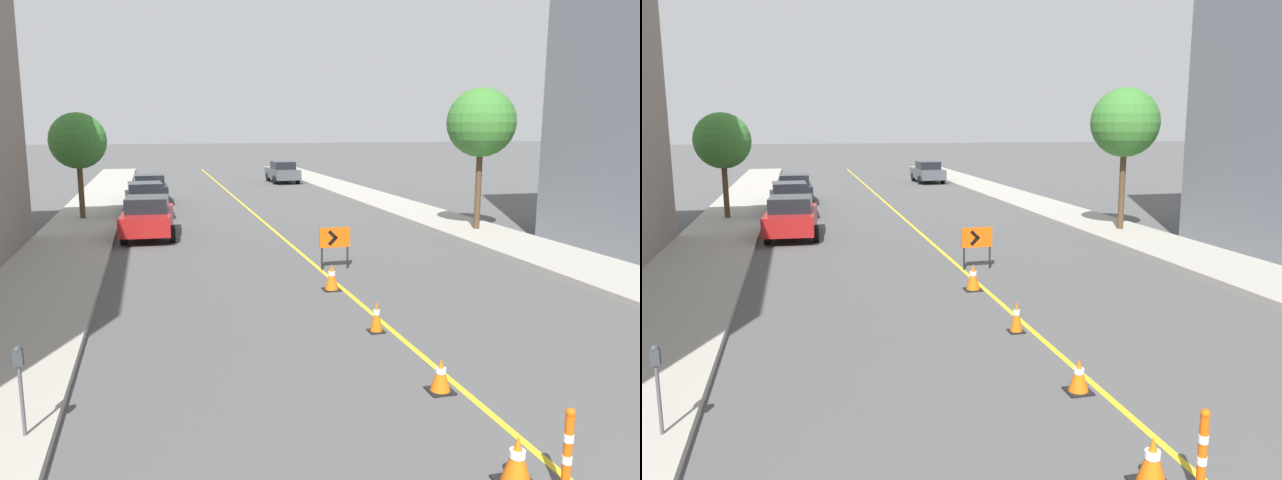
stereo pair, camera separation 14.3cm
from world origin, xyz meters
TOP-DOWN VIEW (x-y plane):
  - lane_stripe at (0.00, 31.05)m, footprint 0.12×62.10m
  - sidewalk_left at (-7.66, 31.05)m, footprint 2.94×62.10m
  - sidewalk_right at (7.66, 31.05)m, footprint 2.94×62.10m
  - traffic_cone_second at (-0.68, 5.70)m, footprint 0.46×0.46m
  - traffic_cone_third at (-0.38, 8.36)m, footprint 0.41×0.41m
  - traffic_cone_fourth at (-0.35, 11.43)m, footprint 0.33×0.33m
  - traffic_cone_fifth at (-0.32, 14.90)m, footprint 0.44×0.44m
  - delineator_post_front at (-0.28, 5.32)m, footprint 0.33×0.33m
  - arrow_barricade_primary at (0.44, 17.20)m, footprint 0.94×0.09m
  - parked_car_curb_near at (-4.96, 24.21)m, footprint 2.05×4.40m
  - parked_car_curb_mid at (-5.07, 30.40)m, footprint 2.03×4.39m
  - parked_car_curb_far at (-4.89, 35.44)m, footprint 1.95×4.36m
  - parked_car_opposite_side at (4.76, 45.70)m, footprint 1.95×4.36m
  - parking_meter_near_curb at (-6.54, 8.22)m, footprint 0.12×0.11m
  - street_tree_left_near at (-7.81, 29.19)m, footprint 2.46×2.46m
  - street_tree_right_near at (7.81, 21.99)m, footprint 2.69×2.69m

SIDE VIEW (x-z plane):
  - lane_stripe at x=0.00m, z-range 0.00..0.01m
  - sidewalk_left at x=-7.66m, z-range 0.00..0.16m
  - sidewalk_right at x=7.66m, z-range 0.00..0.16m
  - traffic_cone_third at x=-0.38m, z-range 0.00..0.56m
  - traffic_cone_second at x=-0.68m, z-range 0.00..0.62m
  - traffic_cone_fourth at x=-0.35m, z-range 0.00..0.66m
  - traffic_cone_fifth at x=-0.32m, z-range 0.00..0.69m
  - delineator_post_front at x=-0.28m, z-range -0.08..1.03m
  - parked_car_curb_near at x=-4.96m, z-range 0.00..1.59m
  - parked_car_curb_mid at x=-5.07m, z-range 0.00..1.59m
  - parked_car_curb_far at x=-4.89m, z-range 0.00..1.59m
  - parked_car_opposite_side at x=4.76m, z-range 0.00..1.59m
  - arrow_barricade_primary at x=0.44m, z-range 0.27..1.53m
  - parking_meter_near_curb at x=-6.54m, z-range 0.42..1.68m
  - street_tree_left_near at x=-7.81m, z-range 1.24..5.89m
  - street_tree_right_near at x=7.81m, z-range 1.56..7.11m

